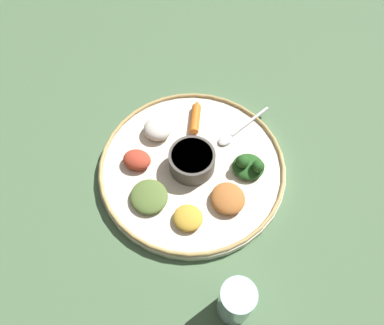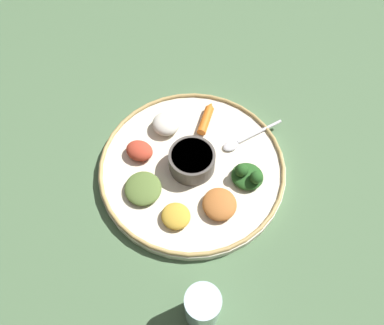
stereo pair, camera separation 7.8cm
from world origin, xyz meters
TOP-DOWN VIEW (x-y plane):
  - ground_plane at (0.00, 0.00)m, footprint 2.40×2.40m
  - platter at (0.00, 0.00)m, footprint 0.38×0.38m
  - platter_rim at (0.00, 0.00)m, footprint 0.37×0.37m
  - center_bowl at (0.00, 0.00)m, footprint 0.09×0.09m
  - spoon at (-0.10, -0.06)m, footprint 0.13×0.09m
  - greens_pile at (-0.11, 0.03)m, footprint 0.08×0.07m
  - carrot_near_spoon at (-0.03, -0.11)m, footprint 0.04×0.08m
  - mound_chickpea at (-0.05, 0.09)m, footprint 0.08×0.08m
  - mound_rice_white at (0.06, -0.09)m, footprint 0.07×0.07m
  - mound_collards at (0.09, 0.06)m, footprint 0.09×0.09m
  - mound_lentil_yellow at (0.03, 0.11)m, footprint 0.08×0.08m
  - mound_berbere_red at (0.11, -0.03)m, footprint 0.07×0.06m
  - drinking_glass at (-0.02, 0.28)m, footprint 0.06×0.06m

SIDE VIEW (x-z plane):
  - ground_plane at x=0.00m, z-range 0.00..0.00m
  - platter at x=0.00m, z-range 0.00..0.02m
  - platter_rim at x=0.00m, z-range 0.02..0.03m
  - spoon at x=-0.10m, z-range 0.02..0.03m
  - carrot_near_spoon at x=-0.03m, z-range 0.02..0.04m
  - mound_collards at x=0.09m, z-range 0.02..0.04m
  - mound_lentil_yellow at x=0.03m, z-range 0.02..0.04m
  - mound_chickpea at x=-0.05m, z-range 0.02..0.04m
  - mound_berbere_red at x=0.11m, z-range 0.02..0.05m
  - greens_pile at x=-0.11m, z-range 0.01..0.06m
  - mound_rice_white at x=0.06m, z-range 0.02..0.05m
  - center_bowl at x=0.00m, z-range 0.02..0.06m
  - drinking_glass at x=-0.02m, z-range -0.01..0.10m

